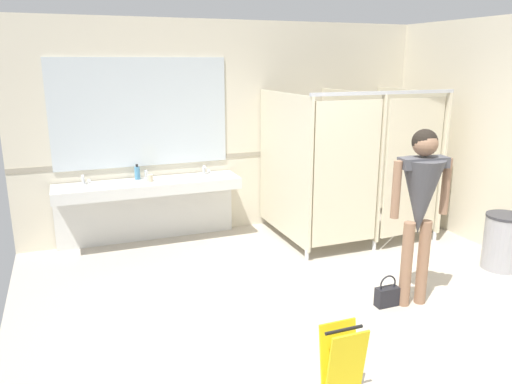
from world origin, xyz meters
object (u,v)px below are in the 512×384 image
at_px(handbag, 387,295).
at_px(wet_floor_sign, 342,367).
at_px(trash_bin, 503,242).
at_px(soap_dispenser, 137,173).
at_px(paper_cup, 150,178).
at_px(person_standing, 421,196).

bearing_deg(handbag, wet_floor_sign, -136.57).
relative_size(trash_bin, soap_dispenser, 3.24).
height_order(trash_bin, paper_cup, paper_cup).
xyz_separation_m(handbag, soap_dispenser, (-1.97, 2.67, 0.83)).
distance_m(person_standing, paper_cup, 3.30).
bearing_deg(paper_cup, handbag, -53.48).
xyz_separation_m(paper_cup, wet_floor_sign, (0.66, -3.61, -0.58)).
bearing_deg(soap_dispenser, paper_cup, -55.75).
bearing_deg(trash_bin, handbag, -170.68).
height_order(handbag, soap_dispenser, soap_dispenser).
distance_m(soap_dispenser, wet_floor_sign, 3.92).
xyz_separation_m(soap_dispenser, paper_cup, (0.13, -0.19, -0.04)).
bearing_deg(soap_dispenser, person_standing, -50.77).
xyz_separation_m(person_standing, handbag, (-0.26, 0.05, -1.00)).
distance_m(paper_cup, wet_floor_sign, 3.71).
distance_m(soap_dispenser, paper_cup, 0.23).
distance_m(trash_bin, paper_cup, 4.27).
bearing_deg(soap_dispenser, trash_bin, -32.48).
bearing_deg(handbag, paper_cup, 126.52).
distance_m(person_standing, soap_dispenser, 3.52).
distance_m(handbag, wet_floor_sign, 1.64).
bearing_deg(soap_dispenser, wet_floor_sign, -78.30).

